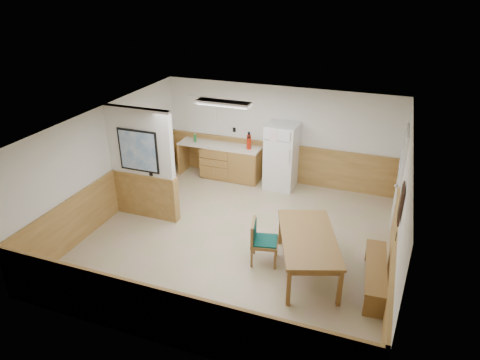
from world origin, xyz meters
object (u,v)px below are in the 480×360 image
at_px(refrigerator, 281,156).
at_px(soap_bottle, 195,138).
at_px(fire_extinguisher, 249,141).
at_px(dining_bench, 376,271).
at_px(dining_table, 308,241).
at_px(dining_chair, 260,239).

relative_size(refrigerator, soap_bottle, 8.07).
bearing_deg(fire_extinguisher, dining_bench, -30.06).
bearing_deg(dining_table, refrigerator, 93.75).
distance_m(refrigerator, dining_chair, 3.24).
relative_size(dining_table, soap_bottle, 10.21).
bearing_deg(dining_table, dining_chair, 160.11).
bearing_deg(soap_bottle, dining_table, -40.74).
bearing_deg(refrigerator, dining_table, -64.85).
bearing_deg(dining_bench, soap_bottle, 142.80).
xyz_separation_m(dining_bench, soap_bottle, (-4.93, 3.25, 0.66)).
xyz_separation_m(dining_chair, soap_bottle, (-2.83, 3.21, 0.51)).
distance_m(dining_bench, dining_chair, 2.11).
bearing_deg(refrigerator, dining_chair, -79.76).
xyz_separation_m(dining_table, dining_chair, (-0.90, 0.01, -0.17)).
height_order(dining_bench, soap_bottle, soap_bottle).
bearing_deg(refrigerator, fire_extinguisher, 178.86).
relative_size(dining_table, dining_chair, 2.48).
relative_size(dining_bench, soap_bottle, 7.91).
bearing_deg(fire_extinguisher, soap_bottle, -165.60).
bearing_deg(dining_bench, dining_chair, 175.11).
height_order(dining_bench, fire_extinguisher, fire_extinguisher).
xyz_separation_m(fire_extinguisher, soap_bottle, (-1.50, -0.02, -0.10)).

